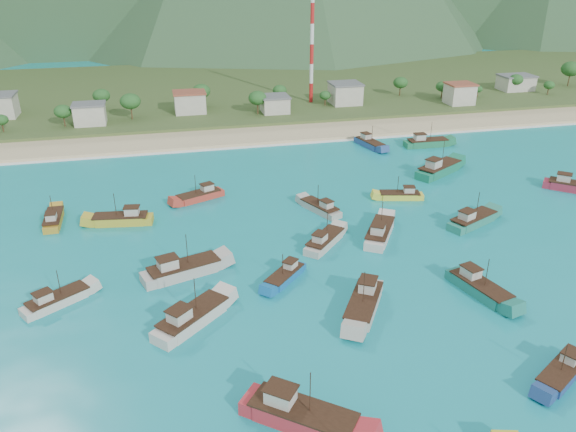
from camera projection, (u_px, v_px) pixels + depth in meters
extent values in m
plane|color=#0B7781|center=(280.00, 285.00, 86.24)|extent=(600.00, 600.00, 0.00)
cube|color=beige|center=(219.00, 138.00, 156.05)|extent=(400.00, 18.00, 1.20)
cube|color=#385123|center=(200.00, 92.00, 209.96)|extent=(400.00, 110.00, 2.40)
cube|color=white|center=(223.00, 148.00, 147.66)|extent=(400.00, 2.50, 0.08)
cube|color=beige|center=(2.00, 106.00, 169.34)|extent=(8.04, 8.78, 6.51)
cube|color=beige|center=(90.00, 115.00, 161.91)|extent=(8.64, 6.71, 5.65)
cube|color=beige|center=(190.00, 103.00, 174.27)|extent=(9.36, 7.81, 6.05)
cube|color=beige|center=(275.00, 105.00, 174.96)|extent=(8.08, 8.15, 4.69)
cube|color=beige|center=(345.00, 94.00, 184.78)|extent=(9.43, 9.09, 6.35)
cube|color=beige|center=(459.00, 94.00, 184.53)|extent=(8.27, 7.35, 6.29)
cube|color=beige|center=(516.00, 83.00, 204.13)|extent=(11.46, 8.20, 4.91)
cylinder|color=red|center=(311.00, 93.00, 186.80)|extent=(1.20, 1.20, 6.25)
cylinder|color=white|center=(311.00, 74.00, 184.18)|extent=(1.20, 1.20, 6.25)
cylinder|color=red|center=(312.00, 54.00, 181.55)|extent=(1.20, 1.20, 6.25)
cylinder|color=white|center=(312.00, 34.00, 178.93)|extent=(1.20, 1.20, 6.25)
cylinder|color=red|center=(312.00, 13.00, 176.30)|extent=(1.20, 1.20, 6.25)
cube|color=navy|center=(370.00, 145.00, 148.68)|extent=(5.55, 11.05, 1.93)
cube|color=beige|center=(366.00, 136.00, 149.70)|extent=(2.46, 2.80, 1.57)
cylinder|color=#382114|center=(372.00, 134.00, 146.88)|extent=(0.12, 0.12, 4.34)
cube|color=yellow|center=(399.00, 197.00, 116.87)|extent=(9.51, 4.71, 1.66)
cube|color=beige|center=(409.00, 190.00, 116.23)|extent=(2.40, 2.10, 1.35)
cylinder|color=#382114|center=(398.00, 185.00, 115.73)|extent=(0.12, 0.12, 3.74)
cube|color=beige|center=(380.00, 233.00, 100.84)|extent=(9.25, 11.89, 2.15)
cube|color=beige|center=(378.00, 229.00, 97.94)|extent=(3.27, 3.43, 1.75)
cylinder|color=#382114|center=(382.00, 214.00, 99.95)|extent=(0.12, 0.12, 4.84)
cube|color=#BA2830|center=(303.00, 419.00, 60.22)|extent=(12.65, 11.12, 2.38)
cube|color=beige|center=(281.00, 396.00, 60.35)|extent=(3.81, 3.72, 1.93)
cylinder|color=#382114|center=(310.00, 393.00, 58.32)|extent=(0.12, 0.12, 5.35)
cube|color=beige|center=(194.00, 319.00, 76.96)|extent=(11.47, 10.88, 2.22)
cube|color=beige|center=(179.00, 315.00, 74.25)|extent=(3.56, 3.52, 1.80)
cylinder|color=#382114|center=(195.00, 294.00, 75.96)|extent=(0.12, 0.12, 5.00)
cube|color=#B7B0A4|center=(325.00, 242.00, 98.15)|extent=(9.30, 9.66, 1.88)
cube|color=beige|center=(320.00, 238.00, 95.76)|extent=(2.99, 3.02, 1.53)
cylinder|color=#382114|center=(327.00, 225.00, 97.33)|extent=(0.12, 0.12, 4.24)
cube|color=gold|center=(121.00, 221.00, 105.81)|extent=(11.52, 4.84, 2.03)
cube|color=beige|center=(132.00, 211.00, 105.22)|extent=(2.80, 2.38, 1.65)
cylinder|color=#382114|center=(115.00, 205.00, 104.37)|extent=(0.12, 0.12, 4.57)
cube|color=#AF8522|center=(54.00, 220.00, 106.30)|extent=(3.07, 9.73, 1.76)
cube|color=beige|center=(51.00, 217.00, 103.90)|extent=(1.82, 2.24, 1.43)
cylinder|color=#382114|center=(52.00, 205.00, 105.59)|extent=(0.12, 0.12, 3.96)
cube|color=navy|center=(561.00, 375.00, 66.98)|extent=(9.72, 7.31, 1.75)
cube|color=beige|center=(571.00, 357.00, 67.54)|extent=(2.77, 2.62, 1.42)
cylinder|color=#382114|center=(564.00, 358.00, 65.44)|extent=(0.12, 0.12, 3.93)
cube|color=#BB3628|center=(199.00, 197.00, 116.30)|extent=(10.50, 6.83, 1.84)
cube|color=beige|center=(207.00, 188.00, 116.73)|extent=(2.86, 2.63, 1.50)
cylinder|color=#382114|center=(195.00, 185.00, 114.73)|extent=(0.12, 0.12, 4.15)
cube|color=#B1AA9F|center=(363.00, 307.00, 79.67)|extent=(9.45, 12.27, 2.22)
cube|color=beige|center=(368.00, 286.00, 80.97)|extent=(3.35, 3.53, 1.80)
cylinder|color=#382114|center=(364.00, 287.00, 77.56)|extent=(0.12, 0.12, 4.99)
cube|color=#AFA69E|center=(184.00, 271.00, 88.61)|extent=(13.12, 7.38, 2.29)
cube|color=beige|center=(168.00, 264.00, 86.54)|extent=(3.43, 3.07, 1.86)
cylinder|color=#382114|center=(187.00, 249.00, 87.38)|extent=(0.12, 0.12, 5.15)
cube|color=#9D253A|center=(574.00, 188.00, 120.58)|extent=(11.03, 10.35, 2.13)
cube|color=beige|center=(564.00, 178.00, 120.81)|extent=(3.41, 3.37, 1.73)
cube|color=#127051|center=(439.00, 170.00, 130.23)|extent=(13.86, 10.56, 2.50)
cube|color=beige|center=(434.00, 164.00, 127.50)|extent=(3.97, 3.77, 2.03)
cylinder|color=#382114|center=(443.00, 153.00, 129.02)|extent=(0.12, 0.12, 5.62)
cube|color=beige|center=(59.00, 301.00, 81.29)|extent=(9.73, 7.91, 1.78)
cube|color=beige|center=(43.00, 297.00, 79.28)|extent=(2.85, 2.74, 1.45)
cylinder|color=#382114|center=(59.00, 283.00, 80.45)|extent=(0.12, 0.12, 4.01)
cube|color=#AAA49A|center=(320.00, 209.00, 111.12)|extent=(6.67, 10.10, 1.78)
cube|color=beige|center=(326.00, 205.00, 109.00)|extent=(2.55, 2.76, 1.45)
cylinder|color=#382114|center=(318.00, 194.00, 110.30)|extent=(0.12, 0.12, 4.00)
cube|color=#1C7567|center=(480.00, 290.00, 83.73)|extent=(6.07, 11.75, 2.05)
cube|color=beige|center=(471.00, 272.00, 84.80)|extent=(2.65, 3.00, 1.67)
cylinder|color=#382114|center=(487.00, 273.00, 81.82)|extent=(0.12, 0.12, 4.61)
cube|color=#1B7148|center=(427.00, 144.00, 149.10)|extent=(11.89, 3.76, 2.15)
cube|color=beige|center=(420.00, 137.00, 147.83)|extent=(2.73, 2.22, 1.74)
cylinder|color=#382114|center=(431.00, 131.00, 147.76)|extent=(0.12, 0.12, 4.83)
cube|color=#1160A4|center=(284.00, 278.00, 87.38)|extent=(8.05, 8.19, 1.61)
cube|color=beige|center=(290.00, 265.00, 88.17)|extent=(2.57, 2.58, 1.31)
cylinder|color=#382114|center=(283.00, 265.00, 85.88)|extent=(0.12, 0.12, 3.63)
cube|color=#227B67|center=(473.00, 221.00, 105.52)|extent=(11.80, 7.96, 2.08)
cube|color=beige|center=(467.00, 215.00, 103.40)|extent=(3.25, 3.01, 1.69)
cylinder|color=#382114|center=(478.00, 204.00, 104.46)|extent=(0.12, 0.12, 4.69)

